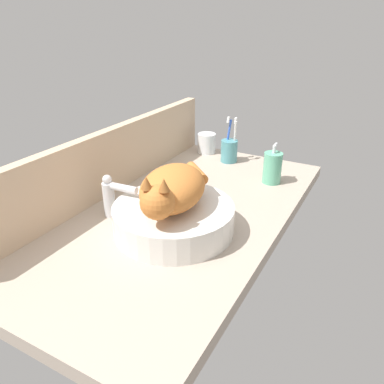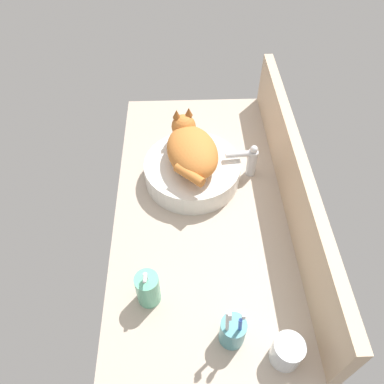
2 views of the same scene
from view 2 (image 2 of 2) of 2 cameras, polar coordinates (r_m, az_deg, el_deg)
name	(u,v)px [view 2 (image 2 of 2)]	position (r cm, az deg, el deg)	size (l,w,h in cm)	color
ground_plane	(204,205)	(132.57, 1.90, -2.05)	(118.70, 61.76, 4.00)	#B2A08E
backsplash_panel	(293,179)	(127.74, 15.19, 1.98)	(118.70, 3.60, 21.88)	#CCAD8C
sink_basin	(192,171)	(135.23, 0.05, 3.24)	(34.32, 34.32, 8.05)	silver
cat	(191,149)	(129.27, -0.15, 6.65)	(32.07, 22.24, 14.00)	#CC7533
faucet	(249,160)	(136.20, 8.71, 4.91)	(3.76, 11.86, 13.60)	silver
soap_dispenser	(148,289)	(107.57, -6.73, -14.43)	(6.71, 6.71, 14.67)	#60B793
toothbrush_cup	(233,331)	(103.73, 6.22, -20.33)	(6.84, 6.84, 18.69)	teal
water_glass	(286,352)	(105.57, 14.19, -22.60)	(7.93, 7.93, 8.63)	white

